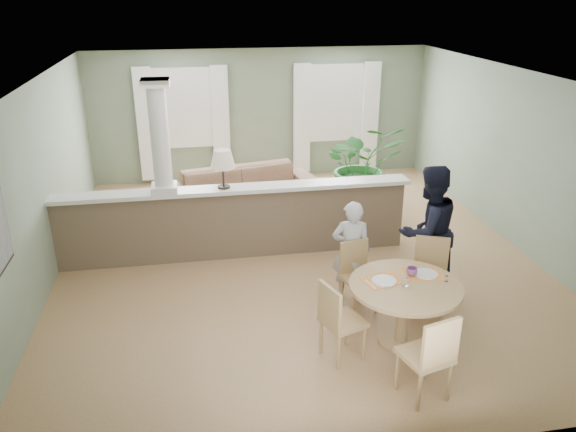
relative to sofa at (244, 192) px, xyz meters
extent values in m
plane|color=tan|center=(0.59, -1.93, -0.40)|extent=(8.00, 8.00, 0.00)
cube|color=gray|center=(0.59, 2.07, 0.95)|extent=(7.00, 0.02, 2.70)
cube|color=gray|center=(-2.91, -1.93, 0.95)|extent=(0.02, 8.00, 2.70)
cube|color=gray|center=(4.09, -1.93, 0.95)|extent=(0.02, 8.00, 2.70)
cube|color=gray|center=(0.59, -5.93, 0.95)|extent=(7.00, 0.02, 2.70)
cube|color=white|center=(0.59, -1.93, 2.30)|extent=(7.00, 8.00, 0.02)
cube|color=white|center=(-1.01, 2.04, 1.15)|extent=(1.10, 0.02, 1.50)
cube|color=white|center=(-1.01, 2.01, 1.15)|extent=(1.22, 0.04, 1.62)
cube|color=white|center=(2.19, 2.04, 1.15)|extent=(1.10, 0.02, 1.50)
cube|color=white|center=(2.19, 2.01, 1.15)|extent=(1.22, 0.04, 1.62)
cube|color=white|center=(-1.76, 1.95, 0.85)|extent=(0.35, 0.10, 2.30)
cube|color=white|center=(-0.26, 1.95, 0.85)|extent=(0.35, 0.10, 2.30)
cube|color=white|center=(1.44, 1.95, 0.85)|extent=(0.35, 0.10, 2.30)
cube|color=white|center=(2.94, 1.95, 0.85)|extent=(0.35, 0.10, 2.30)
cube|color=brown|center=(-0.31, -1.73, 0.13)|extent=(5.20, 0.22, 1.05)
cube|color=white|center=(-0.31, -1.73, 0.68)|extent=(5.32, 0.36, 0.06)
cube|color=white|center=(-1.31, -1.73, 0.76)|extent=(0.36, 0.36, 0.10)
cylinder|color=white|center=(-1.31, -1.73, 1.51)|extent=(0.26, 0.26, 1.39)
cube|color=white|center=(-1.31, -1.73, 2.25)|extent=(0.38, 0.38, 0.10)
cylinder|color=black|center=(-0.46, -1.73, 0.73)|extent=(0.18, 0.18, 0.03)
cylinder|color=black|center=(-0.46, -1.73, 0.88)|extent=(0.03, 0.03, 0.28)
cone|color=beige|center=(-0.46, -1.73, 1.15)|extent=(0.36, 0.36, 0.26)
imported|color=#916E4F|center=(0.00, 0.00, 0.00)|extent=(2.88, 1.59, 0.79)
imported|color=#2A692A|center=(2.20, 0.00, 0.40)|extent=(1.48, 1.30, 1.59)
cylinder|color=tan|center=(1.36, -4.35, -0.38)|extent=(0.53, 0.53, 0.04)
cylinder|color=tan|center=(1.36, -4.35, -0.02)|extent=(0.14, 0.14, 0.68)
cylinder|color=tan|center=(1.36, -4.35, 0.35)|extent=(1.26, 1.26, 0.04)
cube|color=red|center=(1.14, -4.21, 0.37)|extent=(0.51, 0.42, 0.01)
cube|color=red|center=(1.65, -4.16, 0.37)|extent=(0.48, 0.38, 0.01)
cylinder|color=silver|center=(1.15, -4.24, 0.38)|extent=(0.28, 0.28, 0.01)
cylinder|color=silver|center=(1.68, -4.17, 0.38)|extent=(0.28, 0.28, 0.01)
cylinder|color=white|center=(1.35, -4.37, 0.42)|extent=(0.08, 0.08, 0.09)
cube|color=silver|center=(1.10, -4.31, 0.39)|extent=(0.06, 0.18, 0.00)
cube|color=silver|center=(0.97, -4.29, 0.37)|extent=(0.06, 0.22, 0.00)
cylinder|color=white|center=(1.84, -4.36, 0.40)|extent=(0.04, 0.04, 0.07)
cylinder|color=silver|center=(1.84, -4.36, 0.44)|extent=(0.04, 0.04, 0.01)
imported|color=blue|center=(1.51, -4.16, 0.42)|extent=(0.15, 0.15, 0.10)
cube|color=tan|center=(1.09, -3.55, 0.03)|extent=(0.48, 0.48, 0.05)
cylinder|color=tan|center=(0.97, -3.75, -0.19)|extent=(0.04, 0.04, 0.41)
cylinder|color=tan|center=(1.28, -3.68, -0.19)|extent=(0.04, 0.04, 0.41)
cylinder|color=tan|center=(0.90, -3.43, -0.19)|extent=(0.04, 0.04, 0.41)
cylinder|color=tan|center=(1.21, -3.36, -0.19)|extent=(0.04, 0.04, 0.41)
cube|color=tan|center=(1.05, -3.38, 0.27)|extent=(0.38, 0.12, 0.44)
cube|color=tan|center=(1.92, -3.79, 0.07)|extent=(0.57, 0.57, 0.05)
cylinder|color=tan|center=(1.68, -3.88, -0.17)|extent=(0.04, 0.04, 0.45)
cylinder|color=tan|center=(2.01, -4.02, -0.17)|extent=(0.04, 0.04, 0.45)
cylinder|color=tan|center=(1.82, -3.56, -0.17)|extent=(0.04, 0.04, 0.45)
cylinder|color=tan|center=(2.15, -3.70, -0.17)|extent=(0.04, 0.04, 0.45)
cube|color=tan|center=(1.99, -3.61, 0.33)|extent=(0.40, 0.20, 0.48)
cube|color=tan|center=(1.24, -5.24, 0.08)|extent=(0.54, 0.54, 0.05)
cylinder|color=tan|center=(1.37, -5.02, -0.17)|extent=(0.04, 0.04, 0.45)
cylinder|color=tan|center=(1.02, -5.12, -0.17)|extent=(0.04, 0.04, 0.45)
cylinder|color=tan|center=(1.46, -5.37, -0.17)|extent=(0.04, 0.04, 0.45)
cylinder|color=tan|center=(1.12, -5.46, -0.17)|extent=(0.04, 0.04, 0.45)
cube|color=tan|center=(1.29, -5.44, 0.34)|extent=(0.42, 0.15, 0.49)
cube|color=tan|center=(0.62, -4.48, 0.05)|extent=(0.54, 0.54, 0.05)
cylinder|color=tan|center=(0.84, -4.58, -0.18)|extent=(0.04, 0.04, 0.43)
cylinder|color=tan|center=(0.72, -4.26, -0.18)|extent=(0.04, 0.04, 0.43)
cylinder|color=tan|center=(0.52, -4.70, -0.18)|extent=(0.04, 0.04, 0.43)
cylinder|color=tan|center=(0.40, -4.38, -0.18)|extent=(0.04, 0.04, 0.43)
cube|color=tan|center=(0.44, -4.55, 0.30)|extent=(0.17, 0.39, 0.46)
imported|color=#ADADB2|center=(1.05, -3.26, 0.29)|extent=(0.56, 0.43, 1.37)
imported|color=black|center=(2.07, -3.26, 0.49)|extent=(1.02, 0.89, 1.78)
camera|label=1|loc=(-0.89, -9.52, 3.44)|focal=35.00mm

